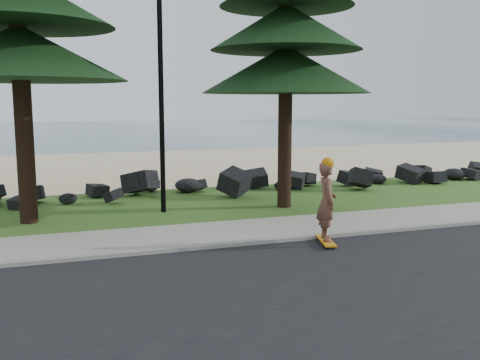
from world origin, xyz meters
The scene contains 9 objects.
ground centered at (0.00, 0.00, 0.00)m, with size 160.00×160.00×0.00m, color #325D1D.
road centered at (0.00, -4.50, 0.01)m, with size 160.00×7.00×0.02m, color black.
kerb centered at (0.00, -0.90, 0.05)m, with size 160.00×0.20×0.10m, color gray.
sidewalk centered at (0.00, 0.20, 0.04)m, with size 160.00×2.00×0.08m, color gray.
beach_sand centered at (0.00, 14.50, 0.01)m, with size 160.00×15.00×0.01m, color #D1B98B.
ocean centered at (0.00, 51.00, 0.00)m, with size 160.00×58.00×0.01m, color #3A5B6F.
seawall_boulders centered at (0.00, 5.60, 0.00)m, with size 60.00×2.40×1.10m, color black, non-canonical shape.
lamp_post centered at (0.00, 3.20, 4.13)m, with size 0.25×0.14×8.14m.
skateboarder centered at (2.63, -1.42, 0.94)m, with size 0.54×1.04×1.87m.
Camera 1 is at (-2.74, -11.38, 3.03)m, focal length 40.00 mm.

